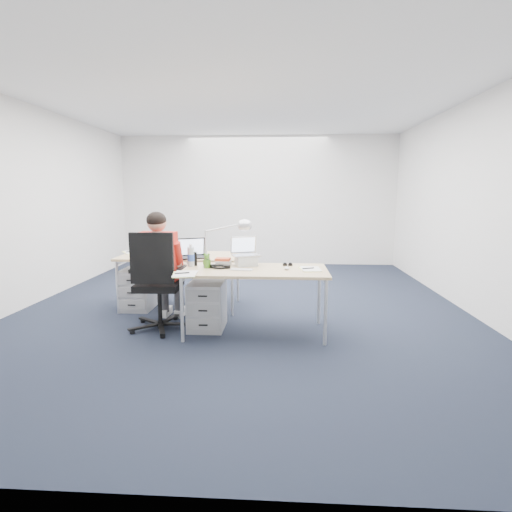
# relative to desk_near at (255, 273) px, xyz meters

# --- Properties ---
(floor) EXTENTS (7.00, 7.00, 0.00)m
(floor) POSITION_rel_desk_near_xyz_m (-0.23, 0.98, -0.68)
(floor) COLOR black
(floor) RESTS_ON ground
(room) EXTENTS (6.02, 7.02, 2.80)m
(room) POSITION_rel_desk_near_xyz_m (-0.23, 0.98, 1.03)
(room) COLOR silver
(room) RESTS_ON ground
(desk_near) EXTENTS (1.60, 0.80, 0.73)m
(desk_near) POSITION_rel_desk_near_xyz_m (0.00, 0.00, 0.00)
(desk_near) COLOR tan
(desk_near) RESTS_ON ground
(desk_far) EXTENTS (1.60, 0.80, 0.73)m
(desk_far) POSITION_rel_desk_near_xyz_m (-1.08, 0.95, 0.00)
(desk_far) COLOR tan
(desk_far) RESTS_ON ground
(office_chair) EXTENTS (0.75, 0.75, 1.15)m
(office_chair) POSITION_rel_desk_near_xyz_m (-1.11, 0.03, -0.36)
(office_chair) COLOR black
(office_chair) RESTS_ON ground
(seated_person) EXTENTS (0.42, 0.73, 1.35)m
(seated_person) POSITION_rel_desk_near_xyz_m (-1.11, 0.22, -0.00)
(seated_person) COLOR red
(seated_person) RESTS_ON ground
(drawer_pedestal_near) EXTENTS (0.40, 0.50, 0.55)m
(drawer_pedestal_near) POSITION_rel_desk_near_xyz_m (-0.57, 0.11, -0.41)
(drawer_pedestal_near) COLOR #A0A2A5
(drawer_pedestal_near) RESTS_ON ground
(drawer_pedestal_far) EXTENTS (0.40, 0.50, 0.55)m
(drawer_pedestal_far) POSITION_rel_desk_near_xyz_m (-1.65, 0.85, -0.41)
(drawer_pedestal_far) COLOR #A0A2A5
(drawer_pedestal_far) RESTS_ON ground
(silver_laptop) EXTENTS (0.37, 0.33, 0.33)m
(silver_laptop) POSITION_rel_desk_near_xyz_m (-0.12, 0.22, 0.21)
(silver_laptop) COLOR silver
(silver_laptop) RESTS_ON desk_near
(wireless_keyboard) EXTENTS (0.26, 0.13, 0.01)m
(wireless_keyboard) POSITION_rel_desk_near_xyz_m (-0.14, -0.06, 0.05)
(wireless_keyboard) COLOR white
(wireless_keyboard) RESTS_ON desk_near
(computer_mouse) EXTENTS (0.08, 0.10, 0.03)m
(computer_mouse) POSITION_rel_desk_near_xyz_m (0.35, -0.01, 0.06)
(computer_mouse) COLOR white
(computer_mouse) RESTS_ON desk_near
(headphones) EXTENTS (0.27, 0.23, 0.04)m
(headphones) POSITION_rel_desk_near_xyz_m (-0.40, 0.04, 0.07)
(headphones) COLOR black
(headphones) RESTS_ON desk_near
(can_koozie) EXTENTS (0.08, 0.08, 0.12)m
(can_koozie) POSITION_rel_desk_near_xyz_m (-0.55, 0.05, 0.11)
(can_koozie) COLOR #121A3A
(can_koozie) RESTS_ON desk_near
(water_bottle) EXTENTS (0.09, 0.09, 0.25)m
(water_bottle) POSITION_rel_desk_near_xyz_m (-0.75, 0.13, 0.17)
(water_bottle) COLOR silver
(water_bottle) RESTS_ON desk_near
(bear_figurine) EXTENTS (0.11, 0.09, 0.17)m
(bear_figurine) POSITION_rel_desk_near_xyz_m (-0.55, 0.03, 0.13)
(bear_figurine) COLOR #30721E
(bear_figurine) RESTS_ON desk_near
(book_stack) EXTENTS (0.20, 0.15, 0.08)m
(book_stack) POSITION_rel_desk_near_xyz_m (-0.39, 0.21, 0.09)
(book_stack) COLOR silver
(book_stack) RESTS_ON desk_near
(cordless_phone) EXTENTS (0.05, 0.03, 0.16)m
(cordless_phone) POSITION_rel_desk_near_xyz_m (-0.71, 0.16, 0.13)
(cordless_phone) COLOR black
(cordless_phone) RESTS_ON desk_near
(papers_left) EXTENTS (0.27, 0.35, 0.01)m
(papers_left) POSITION_rel_desk_near_xyz_m (-0.72, -0.35, 0.05)
(papers_left) COLOR #F9FD92
(papers_left) RESTS_ON desk_near
(papers_right) EXTENTS (0.24, 0.31, 0.01)m
(papers_right) POSITION_rel_desk_near_xyz_m (0.61, 0.01, 0.05)
(papers_right) COLOR #F9FD92
(papers_right) RESTS_ON desk_near
(sunglasses) EXTENTS (0.12, 0.06, 0.03)m
(sunglasses) POSITION_rel_desk_near_xyz_m (0.37, 0.22, 0.06)
(sunglasses) COLOR black
(sunglasses) RESTS_ON desk_near
(desk_lamp) EXTENTS (0.53, 0.35, 0.57)m
(desk_lamp) POSITION_rel_desk_near_xyz_m (-0.40, 0.11, 0.33)
(desk_lamp) COLOR silver
(desk_lamp) RESTS_ON desk_near
(dark_laptop) EXTENTS (0.48, 0.47, 0.27)m
(dark_laptop) POSITION_rel_desk_near_xyz_m (-0.86, 0.72, 0.18)
(dark_laptop) COLOR black
(dark_laptop) RESTS_ON desk_far
(far_cup) EXTENTS (0.09, 0.09, 0.11)m
(far_cup) POSITION_rel_desk_near_xyz_m (-0.77, 1.04, 0.10)
(far_cup) COLOR white
(far_cup) RESTS_ON desk_far
(far_papers) EXTENTS (0.37, 0.41, 0.01)m
(far_papers) POSITION_rel_desk_near_xyz_m (-1.81, 1.14, 0.05)
(far_papers) COLOR white
(far_papers) RESTS_ON desk_far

